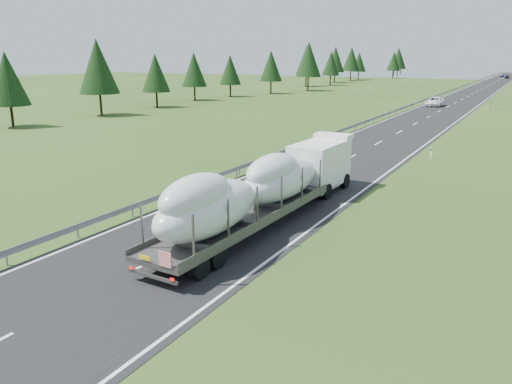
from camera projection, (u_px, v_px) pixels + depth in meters
The scene contains 10 objects.
ground at pixel (159, 258), 23.07m from camera, with size 400.00×400.00×0.00m, color #294316.
road_surface at pixel (463, 99), 107.16m from camera, with size 10.00×400.00×0.02m, color black.
guardrail at pixel (437, 95), 109.46m from camera, with size 0.10×400.00×0.76m.
marker_posts at pixel (511, 85), 150.20m from camera, with size 0.13×350.08×1.00m.
highway_sign at pixel (492, 99), 86.47m from camera, with size 0.08×0.90×2.60m.
tree_line_left at pixel (301, 63), 139.33m from camera, with size 15.37×273.31×12.62m.
boat_truck at pixel (266, 185), 27.34m from camera, with size 3.18×20.00×4.07m.
distant_van at pixel (435, 102), 92.08m from camera, with size 2.76×5.99×1.66m, color white.
distant_car_dark at pixel (507, 77), 204.38m from camera, with size 1.72×4.27×1.46m, color black.
distant_car_blue at pixel (502, 75), 220.32m from camera, with size 1.51×4.32×1.42m, color #161E3E.
Camera 1 is at (14.44, -16.49, 9.03)m, focal length 35.00 mm.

